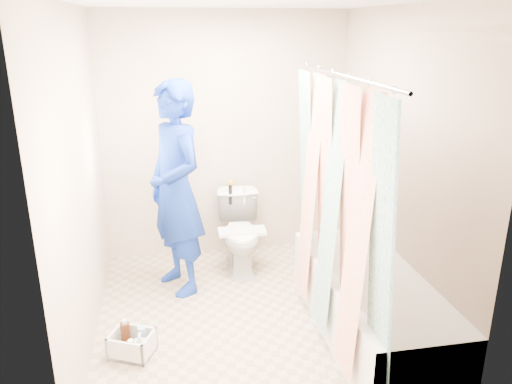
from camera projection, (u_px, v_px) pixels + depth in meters
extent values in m
plane|color=tan|center=(249.00, 315.00, 4.08)|extent=(2.60, 2.60, 0.00)
cube|color=white|center=(247.00, 1.00, 3.32)|extent=(2.40, 2.60, 0.02)
cube|color=tan|center=(226.00, 138.00, 4.91)|extent=(2.40, 0.02, 2.40)
cube|color=tan|center=(292.00, 246.00, 2.49)|extent=(2.40, 0.02, 2.40)
cube|color=tan|center=(80.00, 183.00, 3.49)|extent=(0.02, 2.60, 2.40)
cube|color=tan|center=(399.00, 166.00, 3.91)|extent=(0.02, 2.60, 2.40)
cube|color=white|center=(370.00, 305.00, 3.75)|extent=(0.70, 1.75, 0.50)
cube|color=white|center=(372.00, 280.00, 3.68)|extent=(0.58, 1.63, 0.06)
cylinder|color=silver|center=(340.00, 75.00, 3.15)|extent=(0.02, 1.90, 0.02)
cube|color=white|center=(333.00, 212.00, 3.45)|extent=(0.06, 1.75, 1.80)
imported|color=white|center=(241.00, 233.00, 4.78)|extent=(0.44, 0.73, 0.72)
cube|color=white|center=(242.00, 231.00, 4.65)|extent=(0.45, 0.21, 0.03)
cylinder|color=black|center=(230.00, 194.00, 4.84)|extent=(0.03, 0.03, 0.21)
cylinder|color=gold|center=(230.00, 183.00, 4.81)|extent=(0.06, 0.06, 0.03)
cylinder|color=silver|center=(244.00, 195.00, 4.87)|extent=(0.03, 0.03, 0.17)
imported|color=#0F349B|center=(176.00, 190.00, 4.23)|extent=(0.69, 0.80, 1.85)
cube|color=silver|center=(133.00, 353.00, 3.58)|extent=(0.36, 0.33, 0.03)
cube|color=silver|center=(115.00, 341.00, 3.59)|extent=(0.11, 0.22, 0.17)
cube|color=silver|center=(149.00, 347.00, 3.53)|extent=(0.11, 0.22, 0.17)
cube|color=silver|center=(125.00, 353.00, 3.46)|extent=(0.27, 0.14, 0.17)
cube|color=silver|center=(139.00, 336.00, 3.66)|extent=(0.27, 0.14, 0.17)
cylinder|color=#431F0D|center=(126.00, 335.00, 3.60)|extent=(0.07, 0.07, 0.19)
cylinder|color=white|center=(142.00, 338.00, 3.58)|extent=(0.06, 0.06, 0.17)
cylinder|color=#FFF1C7|center=(131.00, 348.00, 3.51)|extent=(0.04, 0.04, 0.13)
cylinder|color=#431F0D|center=(120.00, 351.00, 3.53)|extent=(0.06, 0.06, 0.06)
cylinder|color=gold|center=(119.00, 347.00, 3.52)|extent=(0.06, 0.06, 0.01)
imported|color=silver|center=(140.00, 345.00, 3.49)|extent=(0.09, 0.09, 0.18)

